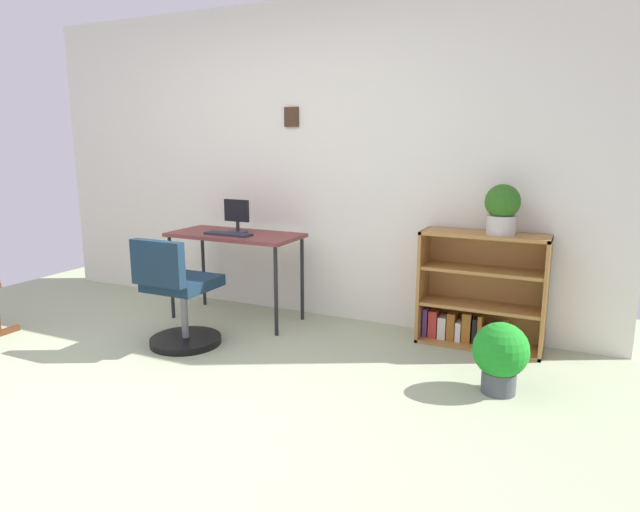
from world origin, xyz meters
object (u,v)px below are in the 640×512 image
Objects in this scene: desk at (235,241)px; potted_plant_on_shelf at (502,208)px; bookshelf_low at (479,295)px; monitor at (237,216)px; keyboard at (228,234)px; office_chair at (178,300)px; potted_plant_floor at (500,354)px.

potted_plant_on_shelf reaches higher than desk.
bookshelf_low is at bearing 7.87° from desk.
monitor is 0.79× the size of potted_plant_on_shelf.
potted_plant_on_shelf is at bearing -23.94° from bookshelf_low.
keyboard is at bearing -169.24° from bookshelf_low.
bookshelf_low is (1.93, 0.37, -0.37)m from keyboard.
office_chair is 0.92× the size of bookshelf_low.
keyboard reaches higher than desk.
keyboard is 2.29m from potted_plant_floor.
monitor reaches higher than bookshelf_low.
monitor reaches higher than potted_plant_floor.
desk is 3.97× the size of monitor.
monitor is at bearing 166.08° from potted_plant_floor.
potted_plant_floor is at bearing -10.60° from keyboard.
monitor is at bearing 91.10° from keyboard.
potted_plant_floor is (2.20, -0.51, -0.43)m from desk.
desk reaches higher than potted_plant_floor.
bookshelf_low is at bearing 156.06° from potted_plant_on_shelf.
keyboard is (0.00, -0.13, -0.13)m from monitor.
keyboard is at bearing -88.37° from desk.
potted_plant_on_shelf is at bearing 100.79° from potted_plant_floor.
office_chair is 2.37m from potted_plant_on_shelf.
office_chair is 1.89× the size of potted_plant_floor.
monitor is 0.31× the size of bookshelf_low.
monitor reaches higher than keyboard.
bookshelf_low is 2.53× the size of potted_plant_on_shelf.
potted_plant_on_shelf reaches higher than potted_plant_floor.
potted_plant_floor is at bearing 5.53° from office_chair.
monitor is 2.01m from bookshelf_low.
keyboard is 0.92× the size of potted_plant_floor.
keyboard is (0.00, -0.10, 0.07)m from desk.
keyboard is 2.10m from potted_plant_on_shelf.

